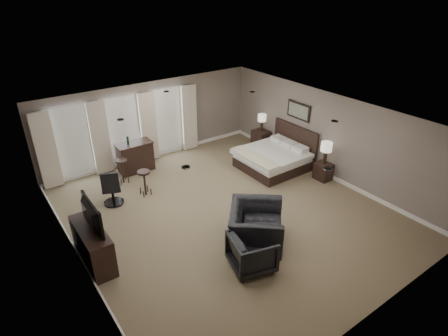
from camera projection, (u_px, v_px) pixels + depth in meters
room at (227, 169)px, 9.30m from camera, size 7.60×8.60×2.64m
window_bay at (125, 131)px, 11.79m from camera, size 5.25×0.20×2.30m
bed at (270, 151)px, 11.82m from camera, size 1.98×1.89×1.26m
nightstand_near at (323, 171)px, 11.41m from camera, size 0.40×0.49×0.53m
nightstand_far at (261, 139)px, 13.47m from camera, size 0.49×0.60×0.65m
lamp_near at (326, 153)px, 11.12m from camera, size 0.34×0.34×0.69m
lamp_far at (262, 123)px, 13.18m from camera, size 0.30×0.30×0.62m
wall_art at (298, 111)px, 11.89m from camera, size 0.04×0.96×0.56m
dresser at (93, 245)px, 8.02m from camera, size 0.49×1.50×0.87m
tv at (89, 226)px, 7.79m from camera, size 0.64×1.12×0.15m
armchair_near at (256, 220)px, 8.57m from camera, size 1.58×1.62×1.20m
armchair_far at (252, 250)px, 7.86m from camera, size 1.02×1.06×0.90m
bar_counter at (135, 157)px, 11.81m from camera, size 1.11×0.58×0.96m
bar_stool_left at (122, 171)px, 11.17m from camera, size 0.37×0.37×0.76m
bar_stool_right at (145, 183)px, 10.54m from camera, size 0.38×0.38×0.75m
desk_chair at (112, 187)px, 10.07m from camera, size 0.69×0.69×1.05m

